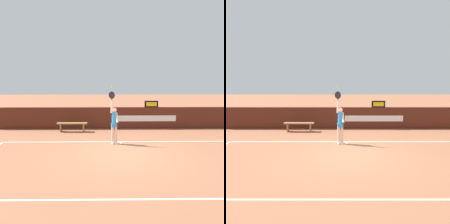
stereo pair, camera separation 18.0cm
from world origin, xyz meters
TOP-DOWN VIEW (x-y plane):
  - ground_plane at (0.00, 0.00)m, footprint 60.00×60.00m
  - court_lines at (0.00, -0.80)m, footprint 11.21×5.88m
  - back_wall at (0.00, 5.14)m, footprint 14.81×0.22m
  - speed_display at (1.95, 5.14)m, footprint 0.78×0.16m
  - tennis_player at (-0.31, 1.72)m, footprint 0.47×0.39m
  - tennis_ball at (-0.41, 1.72)m, footprint 0.06×0.06m
  - courtside_bench_near at (-2.58, 4.27)m, footprint 1.68×0.38m

SIDE VIEW (x-z plane):
  - ground_plane at x=0.00m, z-range 0.00..0.00m
  - court_lines at x=0.00m, z-range 0.00..0.00m
  - courtside_bench_near at x=-2.58m, z-range 0.14..0.64m
  - back_wall at x=0.00m, z-range 0.00..1.26m
  - tennis_player at x=-0.31m, z-range -0.21..2.23m
  - speed_display at x=1.95m, z-range 1.26..1.64m
  - tennis_ball at x=-0.41m, z-range 2.59..2.65m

